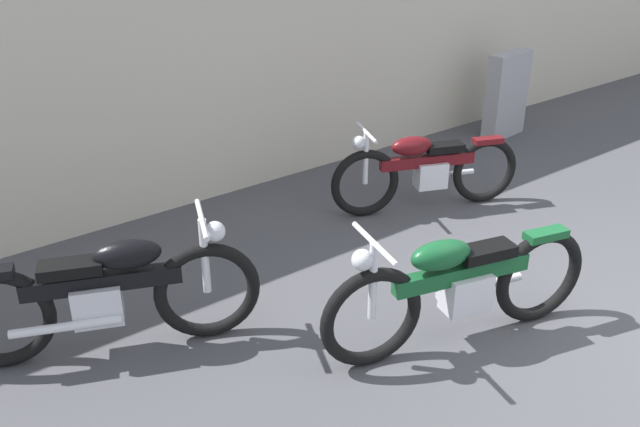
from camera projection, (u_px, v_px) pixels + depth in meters
name	position (u px, v px, depth m)	size (l,w,h in m)	color
building_wall	(301.00, 44.00, 7.40)	(18.00, 0.30, 2.76)	beige
stone_marker	(507.00, 95.00, 8.68)	(0.66, 0.20, 1.05)	#9E9EA3
motorcycle_maroon	(425.00, 169.00, 6.80)	(1.81, 0.90, 0.86)	black
motorcycle_green	(458.00, 286.00, 4.82)	(2.04, 0.77, 0.94)	black
motorcycle_black	(107.00, 294.00, 4.72)	(1.98, 1.00, 0.95)	black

